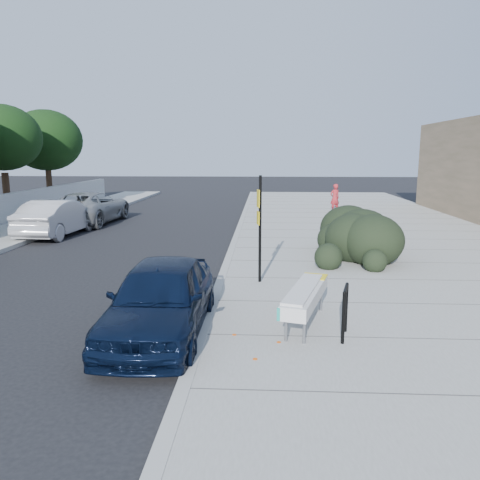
% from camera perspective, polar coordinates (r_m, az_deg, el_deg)
% --- Properties ---
extents(ground, '(120.00, 120.00, 0.00)m').
position_cam_1_polar(ground, '(10.64, -3.25, -8.13)').
color(ground, black).
rests_on(ground, ground).
extents(sidewalk_near, '(11.20, 50.00, 0.15)m').
position_cam_1_polar(sidewalk_near, '(16.02, 19.18, -2.05)').
color(sidewalk_near, gray).
rests_on(sidewalk_near, ground).
extents(curb_near, '(0.22, 50.00, 0.17)m').
position_cam_1_polar(curb_near, '(15.42, -1.23, -1.89)').
color(curb_near, '#9E9E99').
rests_on(curb_near, ground).
extents(tree_far_e, '(4.00, 4.00, 5.90)m').
position_cam_1_polar(tree_far_e, '(27.63, -27.06, 11.02)').
color(tree_far_e, '#332114').
rests_on(tree_far_e, ground).
extents(tree_far_f, '(4.40, 4.40, 6.07)m').
position_cam_1_polar(tree_far_f, '(32.07, -22.56, 11.14)').
color(tree_far_f, '#332114').
rests_on(tree_far_f, ground).
extents(bench, '(1.13, 2.44, 0.73)m').
position_cam_1_polar(bench, '(9.06, 7.98, -6.74)').
color(bench, gray).
rests_on(bench, sidewalk_near).
extents(bike_rack, '(0.20, 0.63, 0.94)m').
position_cam_1_polar(bike_rack, '(8.58, 12.68, -7.98)').
color(bike_rack, black).
rests_on(bike_rack, sidewalk_near).
extents(sign_post, '(0.13, 0.31, 2.72)m').
position_cam_1_polar(sign_post, '(11.76, 2.38, 2.14)').
color(sign_post, black).
rests_on(sign_post, sidewalk_near).
extents(hedge, '(3.82, 5.11, 1.72)m').
position_cam_1_polar(hedge, '(15.59, 13.62, 1.41)').
color(hedge, black).
rests_on(hedge, sidewalk_near).
extents(sedan_navy, '(1.72, 4.26, 1.45)m').
position_cam_1_polar(sedan_navy, '(8.95, -9.63, -7.02)').
color(sedan_navy, black).
rests_on(sedan_navy, ground).
extents(wagon_silver, '(1.89, 4.70, 1.52)m').
position_cam_1_polar(wagon_silver, '(20.99, -21.29, 2.58)').
color(wagon_silver, '#B2B2B7').
rests_on(wagon_silver, ground).
extents(suv_silver, '(2.82, 5.71, 1.56)m').
position_cam_1_polar(suv_silver, '(24.29, -17.84, 3.82)').
color(suv_silver, gray).
rests_on(suv_silver, ground).
extents(pedestrian, '(0.69, 0.59, 1.59)m').
position_cam_1_polar(pedestrian, '(26.66, 11.48, 5.03)').
color(pedestrian, maroon).
rests_on(pedestrian, sidewalk_near).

